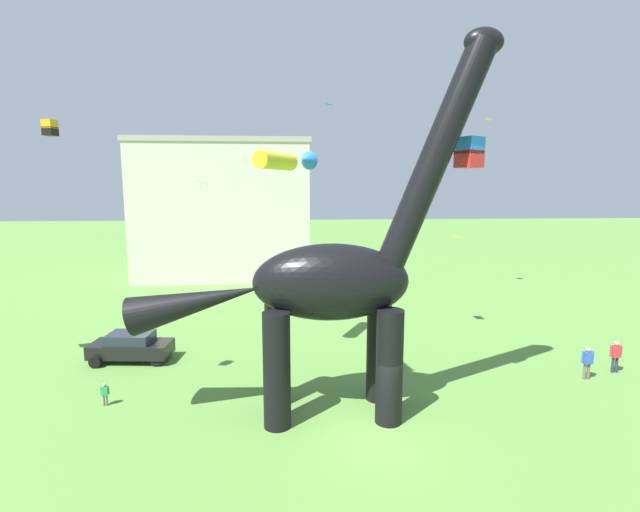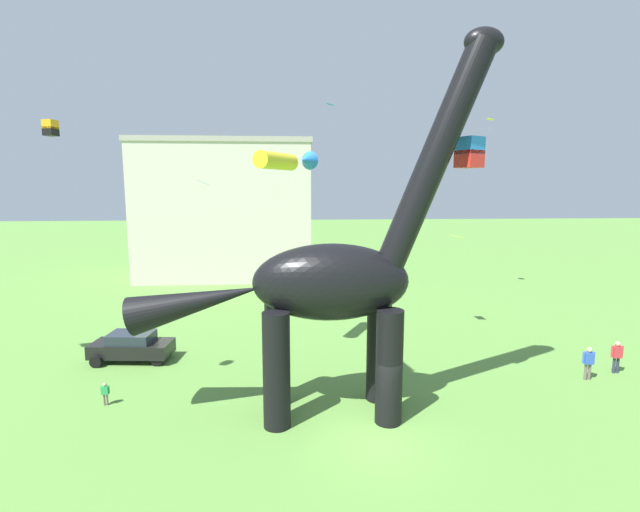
{
  "view_description": "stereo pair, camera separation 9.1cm",
  "coord_description": "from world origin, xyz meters",
  "px_view_note": "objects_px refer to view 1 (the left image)",
  "views": [
    {
      "loc": [
        -3.23,
        -15.29,
        9.24
      ],
      "look_at": [
        -1.74,
        3.79,
        6.39
      ],
      "focal_mm": 25.59,
      "sensor_mm": 36.0,
      "label": 1
    },
    {
      "loc": [
        -3.14,
        -15.3,
        9.24
      ],
      "look_at": [
        -1.74,
        3.79,
        6.39
      ],
      "focal_mm": 25.59,
      "sensor_mm": 36.0,
      "label": 2
    }
  ],
  "objects_px": {
    "kite_mid_center": "(457,237)",
    "person_strolling_adult": "(105,392)",
    "kite_mid_right": "(469,153)",
    "kite_drifting": "(329,104)",
    "kite_far_left": "(50,128)",
    "kite_apex": "(489,119)",
    "kite_mid_left": "(282,161)",
    "person_near_flyer": "(588,360)",
    "parked_sedan_left": "(131,346)",
    "person_watching_child": "(616,353)",
    "kite_trailing": "(202,183)",
    "dinosaur_sculpture": "(329,282)"
  },
  "relations": [
    {
      "from": "kite_mid_center",
      "to": "person_strolling_adult",
      "type": "bearing_deg",
      "value": -154.24
    },
    {
      "from": "kite_mid_center",
      "to": "kite_mid_right",
      "type": "xyz_separation_m",
      "value": [
        -3.42,
        -9.75,
        4.47
      ]
    },
    {
      "from": "kite_drifting",
      "to": "kite_far_left",
      "type": "bearing_deg",
      "value": -124.47
    },
    {
      "from": "kite_mid_center",
      "to": "kite_apex",
      "type": "bearing_deg",
      "value": 57.97
    },
    {
      "from": "person_strolling_adult",
      "to": "kite_mid_left",
      "type": "bearing_deg",
      "value": -10.24
    },
    {
      "from": "person_near_flyer",
      "to": "kite_far_left",
      "type": "relative_size",
      "value": 2.79
    },
    {
      "from": "person_near_flyer",
      "to": "kite_far_left",
      "type": "bearing_deg",
      "value": -38.33
    },
    {
      "from": "parked_sedan_left",
      "to": "kite_mid_center",
      "type": "relative_size",
      "value": 5.17
    },
    {
      "from": "person_watching_child",
      "to": "kite_far_left",
      "type": "height_order",
      "value": "kite_far_left"
    },
    {
      "from": "kite_drifting",
      "to": "kite_mid_left",
      "type": "xyz_separation_m",
      "value": [
        -3.61,
        -12.53,
        -5.02
      ]
    },
    {
      "from": "kite_apex",
      "to": "kite_mid_center",
      "type": "bearing_deg",
      "value": -122.03
    },
    {
      "from": "person_near_flyer",
      "to": "kite_mid_center",
      "type": "xyz_separation_m",
      "value": [
        -3.71,
        8.0,
        5.21
      ]
    },
    {
      "from": "kite_trailing",
      "to": "kite_drifting",
      "type": "xyz_separation_m",
      "value": [
        9.34,
        2.9,
        6.02
      ]
    },
    {
      "from": "parked_sedan_left",
      "to": "kite_drifting",
      "type": "distance_m",
      "value": 22.5
    },
    {
      "from": "parked_sedan_left",
      "to": "kite_drifting",
      "type": "bearing_deg",
      "value": 51.12
    },
    {
      "from": "kite_trailing",
      "to": "kite_drifting",
      "type": "distance_m",
      "value": 11.49
    },
    {
      "from": "kite_trailing",
      "to": "kite_mid_center",
      "type": "distance_m",
      "value": 17.89
    },
    {
      "from": "kite_mid_left",
      "to": "kite_mid_center",
      "type": "bearing_deg",
      "value": 21.3
    },
    {
      "from": "person_near_flyer",
      "to": "kite_drifting",
      "type": "distance_m",
      "value": 24.53
    },
    {
      "from": "kite_far_left",
      "to": "kite_mid_center",
      "type": "bearing_deg",
      "value": 26.18
    },
    {
      "from": "kite_mid_center",
      "to": "kite_far_left",
      "type": "relative_size",
      "value": 1.43
    },
    {
      "from": "dinosaur_sculpture",
      "to": "kite_drifting",
      "type": "bearing_deg",
      "value": 117.49
    },
    {
      "from": "person_near_flyer",
      "to": "kite_apex",
      "type": "relative_size",
      "value": 1.85
    },
    {
      "from": "person_near_flyer",
      "to": "kite_mid_right",
      "type": "xyz_separation_m",
      "value": [
        -7.13,
        -1.75,
        9.68
      ]
    },
    {
      "from": "person_near_flyer",
      "to": "kite_mid_left",
      "type": "bearing_deg",
      "value": -56.62
    },
    {
      "from": "dinosaur_sculpture",
      "to": "person_watching_child",
      "type": "relative_size",
      "value": 9.22
    },
    {
      "from": "dinosaur_sculpture",
      "to": "kite_mid_right",
      "type": "distance_m",
      "value": 7.72
    },
    {
      "from": "parked_sedan_left",
      "to": "person_strolling_adult",
      "type": "height_order",
      "value": "parked_sedan_left"
    },
    {
      "from": "parked_sedan_left",
      "to": "kite_mid_left",
      "type": "bearing_deg",
      "value": 2.27
    },
    {
      "from": "kite_mid_left",
      "to": "kite_far_left",
      "type": "xyz_separation_m",
      "value": [
        -8.7,
        -5.39,
        0.86
      ]
    },
    {
      "from": "kite_apex",
      "to": "parked_sedan_left",
      "type": "bearing_deg",
      "value": -151.92
    },
    {
      "from": "kite_trailing",
      "to": "kite_mid_left",
      "type": "bearing_deg",
      "value": -59.22
    },
    {
      "from": "person_near_flyer",
      "to": "kite_far_left",
      "type": "distance_m",
      "value": 25.7
    },
    {
      "from": "parked_sedan_left",
      "to": "kite_mid_right",
      "type": "bearing_deg",
      "value": -14.91
    },
    {
      "from": "dinosaur_sculpture",
      "to": "person_watching_child",
      "type": "xyz_separation_m",
      "value": [
        14.81,
        2.95,
        -4.52
      ]
    },
    {
      "from": "parked_sedan_left",
      "to": "kite_trailing",
      "type": "height_order",
      "value": "kite_trailing"
    },
    {
      "from": "dinosaur_sculpture",
      "to": "kite_mid_left",
      "type": "height_order",
      "value": "dinosaur_sculpture"
    },
    {
      "from": "parked_sedan_left",
      "to": "kite_mid_right",
      "type": "relative_size",
      "value": 3.56
    },
    {
      "from": "person_watching_child",
      "to": "person_strolling_adult",
      "type": "bearing_deg",
      "value": 156.27
    },
    {
      "from": "kite_drifting",
      "to": "kite_trailing",
      "type": "bearing_deg",
      "value": -162.75
    },
    {
      "from": "kite_mid_center",
      "to": "kite_mid_left",
      "type": "xyz_separation_m",
      "value": [
        -10.98,
        -4.28,
        4.43
      ]
    },
    {
      "from": "person_watching_child",
      "to": "kite_mid_center",
      "type": "height_order",
      "value": "kite_mid_center"
    },
    {
      "from": "person_strolling_adult",
      "to": "kite_trailing",
      "type": "xyz_separation_m",
      "value": [
        1.94,
        14.35,
        9.02
      ]
    },
    {
      "from": "kite_mid_left",
      "to": "dinosaur_sculpture",
      "type": "bearing_deg",
      "value": -72.96
    },
    {
      "from": "person_near_flyer",
      "to": "kite_mid_center",
      "type": "height_order",
      "value": "kite_mid_center"
    },
    {
      "from": "kite_drifting",
      "to": "kite_mid_center",
      "type": "bearing_deg",
      "value": -48.2
    },
    {
      "from": "kite_trailing",
      "to": "kite_mid_center",
      "type": "relative_size",
      "value": 1.92
    },
    {
      "from": "kite_mid_left",
      "to": "person_watching_child",
      "type": "bearing_deg",
      "value": -10.37
    },
    {
      "from": "person_near_flyer",
      "to": "kite_far_left",
      "type": "height_order",
      "value": "kite_far_left"
    },
    {
      "from": "person_strolling_adult",
      "to": "kite_trailing",
      "type": "bearing_deg",
      "value": 40.46
    }
  ]
}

